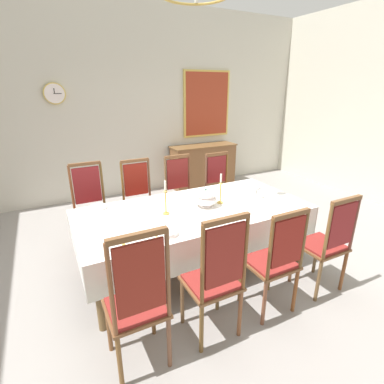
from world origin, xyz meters
The scene contains 24 objects.
ground centered at (0.00, 0.00, -0.02)m, with size 8.12×5.82×0.04m, color gray.
back_wall centered at (0.00, 2.95, 1.77)m, with size 8.12×0.08×3.55m, color beige.
dining_table centered at (0.00, -0.03, 0.69)m, with size 2.61×1.23×0.76m.
tablecloth centered at (0.00, -0.03, 0.68)m, with size 2.63×1.25×0.36m.
chair_south_a centered at (-1.00, -1.06, 0.62)m, with size 0.44×0.42×1.23m.
chair_north_a centered at (-1.00, 0.99, 0.60)m, with size 0.44×0.42×1.16m.
chair_south_b centered at (-0.34, -1.05, 0.61)m, with size 0.44×0.42×1.19m.
chair_north_b centered at (-0.34, 0.99, 0.59)m, with size 0.44×0.42×1.13m.
chair_south_c centered at (0.31, -1.05, 0.58)m, with size 0.44×0.42×1.10m.
chair_north_c centered at (0.31, 0.99, 0.59)m, with size 0.44×0.42×1.13m.
chair_south_d centered at (1.01, -1.05, 0.58)m, with size 0.44×0.42×1.10m.
chair_north_d centered at (1.01, 0.99, 0.57)m, with size 0.44×0.42×1.09m.
soup_tureen centered at (0.15, -0.03, 0.87)m, with size 0.27×0.27×0.22m.
candlestick_west centered at (-0.35, -0.03, 0.92)m, with size 0.07×0.07×0.38m.
candlestick_east centered at (0.35, -0.03, 0.91)m, with size 0.07×0.07×0.37m.
bowl_near_left centered at (-0.83, -0.51, 0.78)m, with size 0.16×0.16×0.03m.
bowl_near_right centered at (-0.51, -0.49, 0.78)m, with size 0.17×0.17×0.04m.
bowl_far_left centered at (0.42, 0.43, 0.78)m, with size 0.16×0.16×0.03m.
bowl_far_right centered at (-0.98, 0.47, 0.78)m, with size 0.19×0.19×0.04m.
spoon_primary centered at (-0.94, -0.48, 0.77)m, with size 0.03×0.18×0.01m.
spoon_secondary centered at (-0.63, -0.46, 0.77)m, with size 0.04×0.18×0.01m.
sideboard centered at (1.62, 2.63, 0.45)m, with size 1.44×0.48×0.90m.
mounted_clock centered at (-1.13, 2.88, 1.97)m, with size 0.35×0.06×0.35m.
framed_painting centered at (1.83, 2.89, 1.73)m, with size 1.10×0.05×1.36m.
Camera 1 is at (-1.43, -2.76, 2.08)m, focal length 27.23 mm.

